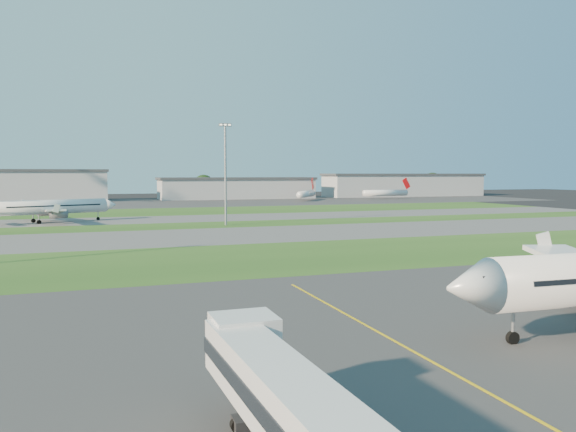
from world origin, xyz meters
name	(u,v)px	position (x,y,z in m)	size (l,w,h in m)	color
ground	(376,377)	(0.00, 0.00, 0.00)	(700.00, 700.00, 0.00)	black
apron_near	(376,377)	(0.00, 0.00, 0.01)	(300.00, 70.00, 0.01)	#333335
grass_strip_a	(213,260)	(0.00, 52.00, 0.01)	(300.00, 34.00, 0.01)	#234918
taxiway_a	(180,237)	(0.00, 85.00, 0.01)	(300.00, 32.00, 0.01)	#515154
grass_strip_b	(165,226)	(0.00, 110.00, 0.01)	(300.00, 18.00, 0.01)	#234918
taxiway_b	(156,220)	(0.00, 132.00, 0.01)	(300.00, 26.00, 0.01)	#515154
grass_strip_c	(145,212)	(0.00, 165.00, 0.01)	(300.00, 40.00, 0.01)	#234918
apron_far	(133,203)	(0.00, 225.00, 0.01)	(400.00, 80.00, 0.01)	#333335
yellow_line	(442,368)	(5.00, 0.00, 0.00)	(0.25, 60.00, 0.02)	gold
airliner_taxiing	(48,207)	(-28.22, 131.08, 4.11)	(35.97, 30.42, 11.72)	silver
mini_jet_near	(307,194)	(82.26, 224.55, 3.28)	(17.98, 24.32, 9.48)	silver
mini_jet_far	(386,193)	(125.92, 224.48, 3.28)	(28.64, 5.18, 9.48)	silver
light_mast_centre	(225,167)	(15.00, 108.00, 14.81)	(3.20, 0.70, 25.80)	gray
hangar_west	(28,185)	(-45.00, 255.00, 7.64)	(71.40, 23.00, 15.20)	#999BA1
hangar_east	(237,188)	(55.00, 255.00, 5.64)	(81.60, 23.00, 11.20)	#999BA1
hangar_far_east	(404,185)	(155.00, 255.00, 6.64)	(96.90, 23.00, 13.20)	#999BA1
tree_mid_west	(85,188)	(-20.00, 266.00, 5.84)	(9.90, 9.90, 10.80)	black
tree_mid_east	(204,185)	(40.00, 269.00, 6.81)	(11.55, 11.55, 12.60)	black
tree_east	(333,186)	(115.00, 267.00, 6.16)	(10.45, 10.45, 11.40)	black
tree_far_east	(432,183)	(185.00, 271.00, 7.46)	(12.65, 12.65, 13.80)	black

